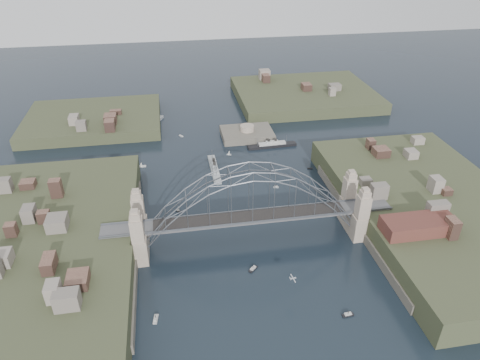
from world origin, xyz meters
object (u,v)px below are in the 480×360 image
naval_cruiser_far (155,122)px  fort_island (247,138)px  ocean_liner (272,145)px  wharf_shed (419,225)px  bridge (251,205)px  naval_cruiser_near (214,169)px

naval_cruiser_far → fort_island: bearing=-28.9°
fort_island → ocean_liner: size_ratio=1.06×
fort_island → ocean_liner: bearing=-52.9°
wharf_shed → fort_island: bearing=110.9°
bridge → naval_cruiser_far: (-27.29, 91.67, -11.57)m
wharf_shed → ocean_liner: bearing=107.9°
fort_island → wharf_shed: size_ratio=1.10×
naval_cruiser_near → naval_cruiser_far: bearing=114.0°
ocean_liner → wharf_shed: bearing=-72.1°
bridge → naval_cruiser_near: bearing=97.4°
fort_island → wharf_shed: (32.00, -84.00, 10.34)m
naval_cruiser_near → ocean_liner: bearing=31.5°
bridge → ocean_liner: bearing=70.8°
bridge → naval_cruiser_near: (-5.56, 42.83, -11.37)m
fort_island → naval_cruiser_near: 32.38m
bridge → fort_island: size_ratio=3.82×
bridge → naval_cruiser_far: 96.35m
wharf_shed → bridge: bearing=162.3°
naval_cruiser_near → bridge: bearing=-82.6°
bridge → naval_cruiser_far: bearing=106.6°
naval_cruiser_near → ocean_liner: 30.55m
naval_cruiser_near → naval_cruiser_far: size_ratio=1.48×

